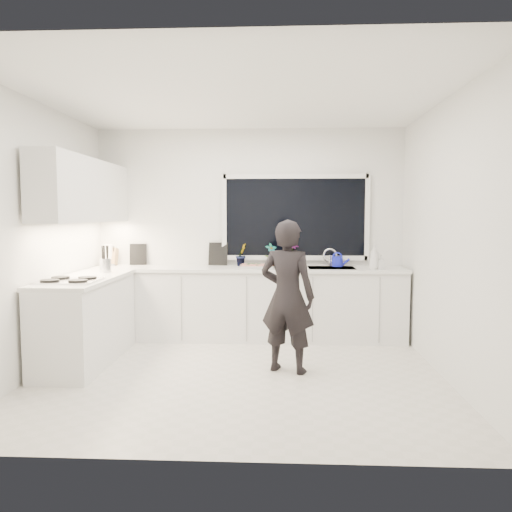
{
  "coord_description": "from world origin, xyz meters",
  "views": [
    {
      "loc": [
        0.41,
        -4.82,
        1.58
      ],
      "look_at": [
        0.15,
        0.4,
        1.15
      ],
      "focal_mm": 35.0,
      "sensor_mm": 36.0,
      "label": 1
    }
  ],
  "objects": [
    {
      "name": "person",
      "position": [
        0.48,
        0.13,
        0.77
      ],
      "size": [
        0.65,
        0.53,
        1.54
      ],
      "primitive_type": "imported",
      "rotation": [
        0.0,
        0.0,
        2.8
      ],
      "color": "black",
      "rests_on": "floor"
    },
    {
      "name": "knife_block",
      "position": [
        -1.8,
        1.59,
        1.03
      ],
      "size": [
        0.14,
        0.11,
        0.22
      ],
      "primitive_type": "cube",
      "rotation": [
        0.0,
        0.0,
        -0.12
      ],
      "color": "olive",
      "rests_on": "countertop_back"
    },
    {
      "name": "window",
      "position": [
        0.6,
        1.73,
        1.55
      ],
      "size": [
        1.8,
        0.02,
        1.0
      ],
      "primitive_type": "cube",
      "color": "black",
      "rests_on": "wall_back"
    },
    {
      "name": "faucet",
      "position": [
        1.05,
        1.65,
        1.03
      ],
      "size": [
        0.03,
        0.03,
        0.22
      ],
      "primitive_type": "cylinder",
      "color": "silver",
      "rests_on": "countertop_back"
    },
    {
      "name": "wall_left",
      "position": [
        -2.01,
        0.0,
        1.35
      ],
      "size": [
        0.02,
        3.5,
        2.7
      ],
      "primitive_type": "cube",
      "color": "white",
      "rests_on": "ground"
    },
    {
      "name": "picture_frame_small",
      "position": [
        -0.41,
        1.69,
        1.07
      ],
      "size": [
        0.25,
        0.05,
        0.3
      ],
      "primitive_type": "cube",
      "rotation": [
        0.0,
        0.0,
        -0.11
      ],
      "color": "black",
      "rests_on": "countertop_back"
    },
    {
      "name": "utensil_crock",
      "position": [
        -1.61,
        0.8,
        1.0
      ],
      "size": [
        0.15,
        0.15,
        0.16
      ],
      "primitive_type": "cylinder",
      "rotation": [
        0.0,
        0.0,
        -0.22
      ],
      "color": "silver",
      "rests_on": "countertop_left"
    },
    {
      "name": "base_cabinets_left",
      "position": [
        -1.67,
        0.35,
        0.44
      ],
      "size": [
        0.58,
        1.6,
        0.88
      ],
      "primitive_type": "cube",
      "color": "white",
      "rests_on": "floor"
    },
    {
      "name": "sink",
      "position": [
        1.05,
        1.45,
        0.87
      ],
      "size": [
        0.58,
        0.42,
        0.14
      ],
      "primitive_type": "cube",
      "color": "silver",
      "rests_on": "countertop_back"
    },
    {
      "name": "floor",
      "position": [
        0.0,
        0.0,
        -0.01
      ],
      "size": [
        4.0,
        3.5,
        0.02
      ],
      "primitive_type": "cube",
      "color": "beige",
      "rests_on": "ground"
    },
    {
      "name": "pizza_tray",
      "position": [
        0.11,
        1.42,
        0.94
      ],
      "size": [
        0.42,
        0.32,
        0.03
      ],
      "primitive_type": "cube",
      "rotation": [
        0.0,
        0.0,
        0.02
      ],
      "color": "silver",
      "rests_on": "countertop_back"
    },
    {
      "name": "countertop_back",
      "position": [
        0.0,
        1.44,
        0.9
      ],
      "size": [
        3.94,
        0.62,
        0.04
      ],
      "primitive_type": "cube",
      "color": "silver",
      "rests_on": "base_cabinets_back"
    },
    {
      "name": "stovetop",
      "position": [
        -1.69,
        -0.0,
        0.94
      ],
      "size": [
        0.56,
        0.48,
        0.03
      ],
      "primitive_type": "cube",
      "color": "black",
      "rests_on": "countertop_left"
    },
    {
      "name": "base_cabinets_back",
      "position": [
        0.0,
        1.45,
        0.44
      ],
      "size": [
        3.92,
        0.58,
        0.88
      ],
      "primitive_type": "cube",
      "color": "white",
      "rests_on": "floor"
    },
    {
      "name": "upper_cabinets",
      "position": [
        -1.79,
        0.7,
        1.85
      ],
      "size": [
        0.34,
        2.1,
        0.7
      ],
      "primitive_type": "cube",
      "color": "white",
      "rests_on": "wall_left"
    },
    {
      "name": "herb_plants",
      "position": [
        0.32,
        1.61,
        1.08
      ],
      "size": [
        0.87,
        0.25,
        0.33
      ],
      "color": "#26662D",
      "rests_on": "countertop_back"
    },
    {
      "name": "ceiling",
      "position": [
        0.0,
        0.0,
        2.71
      ],
      "size": [
        4.0,
        3.5,
        0.02
      ],
      "primitive_type": "cube",
      "color": "white",
      "rests_on": "wall_back"
    },
    {
      "name": "paper_towel_roll",
      "position": [
        -1.83,
        1.55,
        1.05
      ],
      "size": [
        0.12,
        0.12,
        0.26
      ],
      "primitive_type": "cylinder",
      "rotation": [
        0.0,
        0.0,
        0.08
      ],
      "color": "white",
      "rests_on": "countertop_back"
    },
    {
      "name": "wall_back",
      "position": [
        0.0,
        1.76,
        1.35
      ],
      "size": [
        4.0,
        0.02,
        2.7
      ],
      "primitive_type": "cube",
      "color": "white",
      "rests_on": "ground"
    },
    {
      "name": "soap_bottles",
      "position": [
        1.57,
        1.3,
        1.05
      ],
      "size": [
        0.19,
        0.13,
        0.29
      ],
      "color": "#D8BF66",
      "rests_on": "countertop_back"
    },
    {
      "name": "wall_right",
      "position": [
        2.01,
        0.0,
        1.35
      ],
      "size": [
        0.02,
        3.5,
        2.7
      ],
      "primitive_type": "cube",
      "color": "white",
      "rests_on": "ground"
    },
    {
      "name": "picture_frame_large",
      "position": [
        -1.48,
        1.69,
        1.06
      ],
      "size": [
        0.22,
        0.06,
        0.28
      ],
      "primitive_type": "cube",
      "rotation": [
        0.0,
        0.0,
        0.19
      ],
      "color": "black",
      "rests_on": "countertop_back"
    },
    {
      "name": "pizza",
      "position": [
        0.11,
        1.42,
        0.95
      ],
      "size": [
        0.38,
        0.28,
        0.01
      ],
      "primitive_type": "cube",
      "rotation": [
        0.0,
        0.0,
        0.02
      ],
      "color": "#AC2416",
      "rests_on": "pizza_tray"
    },
    {
      "name": "countertop_left",
      "position": [
        -1.67,
        0.35,
        0.9
      ],
      "size": [
        0.62,
        1.6,
        0.04
      ],
      "primitive_type": "cube",
      "color": "silver",
      "rests_on": "base_cabinets_left"
    },
    {
      "name": "watering_can",
      "position": [
        1.14,
        1.61,
        0.98
      ],
      "size": [
        0.16,
        0.16,
        0.13
      ],
      "primitive_type": "cylinder",
      "rotation": [
        0.0,
        0.0,
        0.12
      ],
      "color": "#161DCF",
      "rests_on": "countertop_back"
    }
  ]
}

